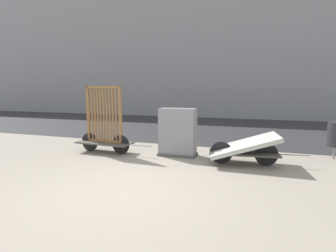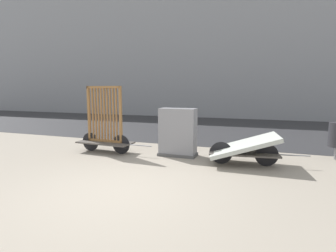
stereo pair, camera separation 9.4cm
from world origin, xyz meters
The scene contains 6 objects.
ground_plane centered at (0.00, 0.00, 0.00)m, with size 60.00×60.00×0.00m, color gray.
road_strip centered at (0.00, 8.99, 0.00)m, with size 56.00×9.34×0.01m.
building_facade centered at (0.00, 15.66, 5.03)m, with size 48.00×4.00×10.06m.
bike_cart_with_bedframe centered at (-2.00, 2.59, 0.67)m, with size 2.40×0.75×1.99m.
bike_cart_with_mattress centered at (2.01, 2.59, 0.44)m, with size 2.42×1.31×0.80m.
utility_cabinet centered at (0.17, 2.94, 0.64)m, with size 1.08×0.53×1.36m.
Camera 2 is at (2.38, -4.08, 1.86)m, focal length 28.00 mm.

